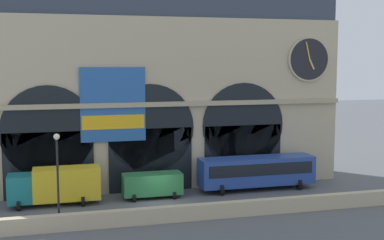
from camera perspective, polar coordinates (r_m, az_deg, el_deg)
The scene contains 7 objects.
ground_plane at distance 43.91m, azimuth -3.33°, elevation -9.39°, with size 200.00×200.00×0.00m, color #54565B.
quay_parapet_wall at distance 39.46m, azimuth -1.94°, elevation -10.32°, with size 90.00×0.70×1.20m, color #BCAD8C.
station_building at distance 49.95m, azimuth -5.23°, elevation 3.54°, with size 38.18×6.00×19.37m.
box_truck_midwest at distance 45.05m, azimuth -14.83°, elevation -6.96°, with size 7.50×2.91×3.12m.
van_center at distance 45.95m, azimuth -4.42°, elevation -7.07°, with size 5.20×2.48×2.20m.
bus_mideast at distance 48.97m, azimuth 7.16°, elevation -5.61°, with size 11.00×3.25×3.10m.
street_lamp_quayside at distance 38.33m, azimuth -14.66°, elevation -5.16°, with size 0.44×0.44×6.90m.
Camera 1 is at (-8.63, -41.35, 12.02)m, focal length 48.21 mm.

